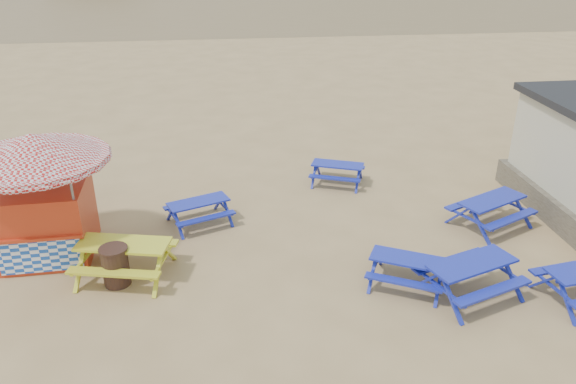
{
  "coord_description": "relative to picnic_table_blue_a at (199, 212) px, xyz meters",
  "views": [
    {
      "loc": [
        -1.76,
        -11.62,
        7.22
      ],
      "look_at": [
        -0.11,
        1.5,
        1.0
      ],
      "focal_mm": 35.0,
      "sensor_mm": 36.0,
      "label": 1
    }
  ],
  "objects": [
    {
      "name": "ground",
      "position": [
        2.46,
        -1.93,
        -0.34
      ],
      "size": [
        400.0,
        400.0,
        0.0
      ],
      "primitive_type": "plane",
      "color": "tan",
      "rests_on": "ground"
    },
    {
      "name": "picnic_table_blue_a",
      "position": [
        0.0,
        0.0,
        0.0
      ],
      "size": [
        1.96,
        1.79,
        0.67
      ],
      "rotation": [
        0.0,
        0.0,
        0.38
      ],
      "color": "#181C95",
      "rests_on": "ground"
    },
    {
      "name": "picnic_table_blue_b",
      "position": [
        4.21,
        2.14,
        -0.01
      ],
      "size": [
        1.92,
        1.75,
        0.66
      ],
      "rotation": [
        0.0,
        0.0,
        -0.37
      ],
      "color": "#181C95",
      "rests_on": "ground"
    },
    {
      "name": "picnic_table_blue_c",
      "position": [
        7.68,
        -1.09,
        0.06
      ],
      "size": [
        2.37,
        2.19,
        0.79
      ],
      "rotation": [
        0.0,
        0.0,
        0.45
      ],
      "color": "#181C95",
      "rests_on": "ground"
    },
    {
      "name": "picnic_table_blue_d",
      "position": [
        4.63,
        -3.49,
        0.01
      ],
      "size": [
        2.08,
        1.94,
        0.69
      ],
      "rotation": [
        0.0,
        0.0,
        -0.49
      ],
      "color": "#181C95",
      "rests_on": "ground"
    },
    {
      "name": "picnic_table_blue_e",
      "position": [
        5.84,
        -4.0,
        0.07
      ],
      "size": [
        2.36,
        2.13,
        0.82
      ],
      "rotation": [
        0.0,
        0.0,
        0.34
      ],
      "color": "#181C95",
      "rests_on": "ground"
    },
    {
      "name": "picnic_table_yellow",
      "position": [
        -1.61,
        -2.32,
        0.09
      ],
      "size": [
        2.37,
        2.07,
        0.86
      ],
      "rotation": [
        0.0,
        0.0,
        -0.23
      ],
      "color": "gold",
      "rests_on": "ground"
    },
    {
      "name": "ice_cream_kiosk",
      "position": [
        -3.56,
        -1.07,
        1.6
      ],
      "size": [
        3.58,
        3.58,
        3.08
      ],
      "rotation": [
        0.0,
        0.0,
        0.04
      ],
      "color": "#B72F15",
      "rests_on": "ground"
    },
    {
      "name": "litter_bin",
      "position": [
        -1.78,
        -2.64,
        0.13
      ],
      "size": [
        0.63,
        0.63,
        0.92
      ],
      "color": "#392118",
      "rests_on": "ground"
    }
  ]
}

